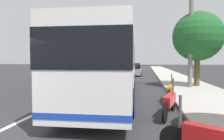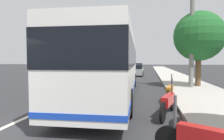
# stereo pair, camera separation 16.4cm
# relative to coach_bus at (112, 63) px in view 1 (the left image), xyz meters

# --- Properties ---
(sidewalk_curb) EXTENTS (110.00, 3.60, 0.14)m
(sidewalk_curb) POSITION_rel_coach_bus_xyz_m (3.59, -4.97, -1.77)
(sidewalk_curb) COLOR #B2ADA3
(sidewalk_curb) RESTS_ON ground
(lane_divider_line) EXTENTS (110.00, 0.16, 0.01)m
(lane_divider_line) POSITION_rel_coach_bus_xyz_m (3.59, 2.11, -1.83)
(lane_divider_line) COLOR silver
(lane_divider_line) RESTS_ON ground
(coach_bus) EXTENTS (12.56, 3.15, 3.20)m
(coach_bus) POSITION_rel_coach_bus_xyz_m (0.00, 0.00, 0.00)
(coach_bus) COLOR silver
(coach_bus) RESTS_ON ground
(motorcycle_by_tree) EXTENTS (2.29, 0.73, 1.28)m
(motorcycle_by_tree) POSITION_rel_coach_bus_xyz_m (-3.48, -2.70, -1.35)
(motorcycle_by_tree) COLOR black
(motorcycle_by_tree) RESTS_ON ground
(motorcycle_angled) EXTENTS (2.31, 0.55, 1.28)m
(motorcycle_angled) POSITION_rel_coach_bus_xyz_m (-0.88, -3.03, -1.35)
(motorcycle_angled) COLOR black
(motorcycle_angled) RESTS_ON ground
(car_side_street) EXTENTS (4.34, 1.97, 1.52)m
(car_side_street) POSITION_rel_coach_bus_xyz_m (30.57, 0.34, -1.11)
(car_side_street) COLOR silver
(car_side_street) RESTS_ON ground
(car_oncoming) EXTENTS (4.43, 1.87, 1.47)m
(car_oncoming) POSITION_rel_coach_bus_xyz_m (15.44, -0.31, -1.13)
(car_oncoming) COLOR gray
(car_oncoming) RESTS_ON ground
(car_far_distant) EXTENTS (4.05, 1.81, 1.40)m
(car_far_distant) POSITION_rel_coach_bus_xyz_m (37.40, 4.14, -1.16)
(car_far_distant) COLOR #2D7238
(car_far_distant) RESTS_ON ground
(car_ahead_same_lane) EXTENTS (4.10, 1.86, 1.52)m
(car_ahead_same_lane) POSITION_rel_coach_bus_xyz_m (22.79, 3.84, -1.12)
(car_ahead_same_lane) COLOR #2D7238
(car_ahead_same_lane) RESTS_ON ground
(roadside_tree_mid_block) EXTENTS (3.56, 3.56, 5.52)m
(roadside_tree_mid_block) POSITION_rel_coach_bus_xyz_m (4.43, -5.51, 1.88)
(roadside_tree_mid_block) COLOR brown
(roadside_tree_mid_block) RESTS_ON ground
(utility_pole) EXTENTS (0.30, 0.30, 8.04)m
(utility_pole) POSITION_rel_coach_bus_xyz_m (3.59, -4.87, 2.18)
(utility_pole) COLOR slate
(utility_pole) RESTS_ON ground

